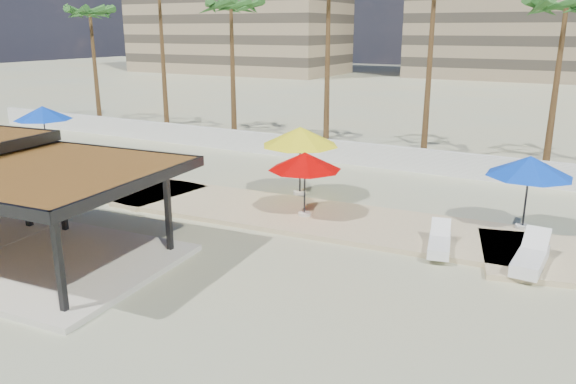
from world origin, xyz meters
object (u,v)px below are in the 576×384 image
(lounger_a, at_px, (95,173))
(lounger_b, at_px, (439,244))
(pavilion_central, at_px, (59,210))
(lounger_d, at_px, (530,259))
(umbrella_c, at_px, (305,161))

(lounger_a, relative_size, lounger_b, 1.13)
(lounger_a, xyz_separation_m, lounger_b, (16.47, -1.25, -0.03))
(pavilion_central, bearing_deg, lounger_a, 127.75)
(lounger_b, relative_size, lounger_d, 0.87)
(lounger_d, bearing_deg, umbrella_c, 86.40)
(lounger_b, bearing_deg, lounger_d, -101.93)
(lounger_a, distance_m, lounger_b, 16.52)
(lounger_a, bearing_deg, lounger_d, -92.64)
(umbrella_c, distance_m, lounger_b, 5.68)
(lounger_a, xyz_separation_m, lounger_d, (19.13, -1.24, 0.00))
(pavilion_central, xyz_separation_m, lounger_a, (-6.98, 7.67, -1.46))
(pavilion_central, distance_m, lounger_d, 13.82)
(pavilion_central, height_order, lounger_a, pavilion_central)
(umbrella_c, relative_size, lounger_a, 1.35)
(umbrella_c, xyz_separation_m, lounger_d, (7.93, -0.95, -1.86))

